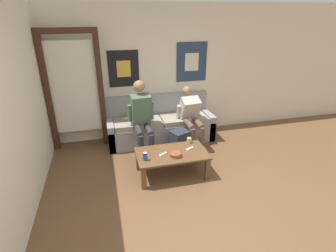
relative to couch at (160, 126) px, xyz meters
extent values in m
plane|color=brown|center=(0.08, -2.44, -0.30)|extent=(18.00, 18.00, 0.00)
cube|color=silver|center=(0.08, 0.34, 0.98)|extent=(10.00, 0.05, 2.55)
cube|color=black|center=(-0.62, 0.31, 1.10)|extent=(0.57, 0.01, 0.68)
cube|color=gold|center=(-0.62, 0.30, 1.10)|extent=(0.26, 0.01, 0.30)
cube|color=navy|center=(0.72, 0.31, 1.17)|extent=(0.62, 0.01, 0.77)
cube|color=silver|center=(0.72, 0.30, 1.17)|extent=(0.28, 0.01, 0.34)
cube|color=#382319|center=(-1.97, 0.12, 0.73)|extent=(0.10, 0.10, 2.05)
cube|color=#382319|center=(-1.07, 0.12, 0.73)|extent=(0.10, 0.10, 2.05)
cube|color=#382319|center=(-1.52, 0.12, 1.80)|extent=(1.00, 0.10, 0.10)
cube|color=silver|center=(-1.52, 0.14, 0.83)|extent=(0.82, 0.02, 1.64)
cube|color=gray|center=(0.00, 0.25, 0.14)|extent=(2.06, 0.13, 0.88)
cube|color=gray|center=(0.00, -0.10, -0.10)|extent=(2.06, 0.56, 0.39)
cube|color=gray|center=(-0.97, -0.10, -0.04)|extent=(0.12, 0.56, 0.51)
cube|color=gray|center=(0.97, -0.10, -0.04)|extent=(0.12, 0.56, 0.51)
cube|color=gray|center=(-0.46, -0.10, 0.15)|extent=(0.89, 0.52, 0.10)
cube|color=gray|center=(0.46, -0.10, 0.15)|extent=(0.89, 0.52, 0.10)
cube|color=brown|center=(-0.10, -1.25, 0.08)|extent=(1.09, 0.63, 0.03)
cube|color=brown|center=(-0.59, -0.99, -0.12)|extent=(0.07, 0.07, 0.36)
cube|color=brown|center=(0.39, -0.99, -0.12)|extent=(0.07, 0.07, 0.36)
cube|color=brown|center=(-0.59, -1.51, -0.12)|extent=(0.07, 0.07, 0.36)
cube|color=brown|center=(0.39, -1.51, -0.12)|extent=(0.07, 0.07, 0.36)
cylinder|color=#2D2D33|center=(-0.51, -0.54, 0.20)|extent=(0.11, 0.44, 0.11)
cylinder|color=#2D2D33|center=(-0.51, -0.76, -0.04)|extent=(0.10, 0.10, 0.47)
cube|color=#232328|center=(-0.51, -0.83, -0.27)|extent=(0.11, 0.25, 0.05)
cylinder|color=#2D2D33|center=(-0.33, -0.54, 0.20)|extent=(0.11, 0.44, 0.11)
cylinder|color=#2D2D33|center=(-0.33, -0.76, -0.04)|extent=(0.10, 0.10, 0.47)
cube|color=#232328|center=(-0.33, -0.83, -0.27)|extent=(0.11, 0.25, 0.05)
cube|color=#4C6B51|center=(-0.42, -0.28, 0.47)|extent=(0.37, 0.33, 0.58)
sphere|color=#9E7556|center=(-0.42, -0.22, 0.89)|extent=(0.21, 0.21, 0.21)
cylinder|color=#4C6B51|center=(-0.61, -0.28, 0.43)|extent=(0.08, 0.10, 0.31)
cylinder|color=#4C6B51|center=(-0.22, -0.28, 0.43)|extent=(0.08, 0.10, 0.31)
cylinder|color=brown|center=(0.42, -0.51, 0.20)|extent=(0.11, 0.39, 0.11)
cylinder|color=brown|center=(0.42, -0.71, -0.04)|extent=(0.10, 0.10, 0.47)
cube|color=#232328|center=(0.42, -0.78, -0.27)|extent=(0.11, 0.25, 0.05)
cylinder|color=brown|center=(0.60, -0.51, 0.20)|extent=(0.11, 0.39, 0.11)
cylinder|color=brown|center=(0.60, -0.71, -0.04)|extent=(0.10, 0.10, 0.47)
cube|color=#232328|center=(0.60, -0.78, -0.27)|extent=(0.11, 0.25, 0.05)
cube|color=beige|center=(0.51, -0.22, 0.40)|extent=(0.38, 0.42, 0.49)
sphere|color=#9E7556|center=(0.51, -0.07, 0.70)|extent=(0.16, 0.16, 0.16)
cylinder|color=beige|center=(0.32, -0.20, 0.35)|extent=(0.08, 0.13, 0.25)
cylinder|color=beige|center=(0.71, -0.20, 0.35)|extent=(0.08, 0.13, 0.25)
cube|color=#282D38|center=(0.20, -0.66, -0.07)|extent=(0.38, 0.36, 0.45)
cube|color=#282D38|center=(0.25, -0.77, -0.17)|extent=(0.23, 0.17, 0.20)
cylinder|color=brown|center=(-0.08, -1.37, 0.12)|extent=(0.16, 0.16, 0.06)
torus|color=brown|center=(-0.08, -1.37, 0.15)|extent=(0.17, 0.17, 0.02)
cylinder|color=tan|center=(0.26, -1.00, 0.14)|extent=(0.08, 0.08, 0.09)
cylinder|color=black|center=(0.26, -1.00, 0.19)|extent=(0.00, 0.00, 0.01)
cylinder|color=#28479E|center=(-0.54, -1.37, 0.15)|extent=(0.07, 0.07, 0.12)
cylinder|color=silver|center=(-0.54, -1.37, 0.21)|extent=(0.06, 0.06, 0.00)
cube|color=white|center=(0.20, -1.22, 0.10)|extent=(0.14, 0.10, 0.02)
cylinder|color=#333842|center=(0.22, -1.21, 0.12)|extent=(0.01, 0.01, 0.00)
cube|color=white|center=(-0.25, -1.29, 0.10)|extent=(0.14, 0.10, 0.02)
cylinder|color=#333842|center=(-0.22, -1.27, 0.12)|extent=(0.01, 0.01, 0.00)
camera|label=1|loc=(-1.04, -4.65, 2.09)|focal=28.00mm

